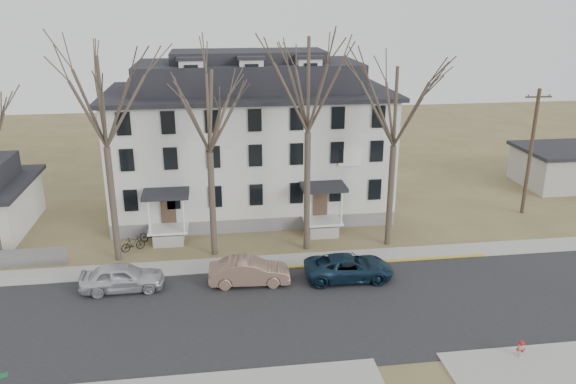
{
  "coord_description": "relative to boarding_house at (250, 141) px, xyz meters",
  "views": [
    {
      "loc": [
        -4.78,
        -23.39,
        15.52
      ],
      "look_at": [
        -0.33,
        9.0,
        4.27
      ],
      "focal_mm": 35.0,
      "sensor_mm": 36.0,
      "label": 1
    }
  ],
  "objects": [
    {
      "name": "car_navy",
      "position": [
        4.73,
        -12.69,
        -4.66
      ],
      "size": [
        5.25,
        2.55,
        1.44
      ],
      "primitive_type": "imported",
      "rotation": [
        0.0,
        0.0,
        1.54
      ],
      "color": "#102538",
      "rests_on": "ground"
    },
    {
      "name": "ground",
      "position": [
        2.0,
        -17.95,
        -5.38
      ],
      "size": [
        120.0,
        120.0,
        0.0
      ],
      "primitive_type": "plane",
      "color": "olive",
      "rests_on": "ground"
    },
    {
      "name": "fire_hydrant",
      "position": [
        10.7,
        -21.18,
        -4.94
      ],
      "size": [
        0.36,
        0.34,
        0.88
      ],
      "color": "#B7B7BA",
      "rests_on": "ground"
    },
    {
      "name": "far_sidewalk",
      "position": [
        2.0,
        -9.95,
        -5.38
      ],
      "size": [
        120.0,
        2.0,
        0.08
      ],
      "primitive_type": "cube",
      "color": "#A09F97",
      "rests_on": "ground"
    },
    {
      "name": "tree_center",
      "position": [
        3.0,
        -8.15,
        5.71
      ],
      "size": [
        9.0,
        9.0,
        14.7
      ],
      "color": "#473B31",
      "rests_on": "ground"
    },
    {
      "name": "tree_mid_left",
      "position": [
        -3.0,
        -8.15,
        4.22
      ],
      "size": [
        7.8,
        7.8,
        12.74
      ],
      "color": "#473B31",
      "rests_on": "ground"
    },
    {
      "name": "tree_mid_right",
      "position": [
        8.5,
        -8.15,
        4.22
      ],
      "size": [
        7.8,
        7.8,
        12.74
      ],
      "color": "#473B31",
      "rests_on": "ground"
    },
    {
      "name": "yellow_curb",
      "position": [
        7.0,
        -10.85,
        -5.38
      ],
      "size": [
        14.0,
        0.25,
        0.06
      ],
      "primitive_type": "cube",
      "color": "gold",
      "rests_on": "ground"
    },
    {
      "name": "distant_building",
      "position": [
        28.0,
        2.05,
        -3.7
      ],
      "size": [
        8.5,
        6.5,
        3.35
      ],
      "color": "#A09F97",
      "rests_on": "ground"
    },
    {
      "name": "bicycle_left",
      "position": [
        -7.08,
        -5.88,
        -4.88
      ],
      "size": [
        2.01,
        1.25,
        1.0
      ],
      "primitive_type": "imported",
      "rotation": [
        0.0,
        0.0,
        1.24
      ],
      "color": "black",
      "rests_on": "ground"
    },
    {
      "name": "car_silver",
      "position": [
        -8.16,
        -12.26,
        -4.6
      ],
      "size": [
        4.63,
        1.94,
        1.57
      ],
      "primitive_type": "imported",
      "rotation": [
        0.0,
        0.0,
        1.59
      ],
      "color": "silver",
      "rests_on": "ground"
    },
    {
      "name": "car_tan",
      "position": [
        -1.05,
        -12.5,
        -4.62
      ],
      "size": [
        4.68,
        1.83,
        1.52
      ],
      "primitive_type": "imported",
      "rotation": [
        0.0,
        0.0,
        1.52
      ],
      "color": "#806151",
      "rests_on": "ground"
    },
    {
      "name": "bicycle_right",
      "position": [
        -8.22,
        -7.04,
        -4.9
      ],
      "size": [
        1.63,
        1.1,
        0.96
      ],
      "primitive_type": "imported",
      "rotation": [
        0.0,
        0.0,
        2.02
      ],
      "color": "black",
      "rests_on": "ground"
    },
    {
      "name": "utility_pole_far",
      "position": [
        20.5,
        -3.95,
        -0.47
      ],
      "size": [
        2.0,
        0.28,
        9.5
      ],
      "color": "#3D3023",
      "rests_on": "ground"
    },
    {
      "name": "boarding_house",
      "position": [
        0.0,
        0.0,
        0.0
      ],
      "size": [
        20.8,
        12.36,
        12.05
      ],
      "color": "slate",
      "rests_on": "ground"
    },
    {
      "name": "main_road",
      "position": [
        2.0,
        -15.95,
        -5.38
      ],
      "size": [
        120.0,
        10.0,
        0.04
      ],
      "primitive_type": "cube",
      "color": "#27272A",
      "rests_on": "ground"
    },
    {
      "name": "tree_far_left",
      "position": [
        -9.0,
        -8.15,
        4.96
      ],
      "size": [
        8.4,
        8.4,
        13.72
      ],
      "color": "#473B31",
      "rests_on": "ground"
    }
  ]
}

